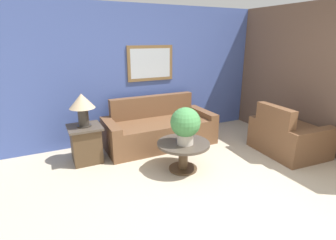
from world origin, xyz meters
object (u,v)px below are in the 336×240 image
coffee_table (183,150)px  potted_plant_on_table (185,124)px  table_lamp (82,104)px  armchair (288,137)px  couch_main (159,129)px  side_table (86,144)px

coffee_table → potted_plant_on_table: size_ratio=1.44×
table_lamp → potted_plant_on_table: 1.67m
armchair → potted_plant_on_table: 2.06m
couch_main → side_table: bearing=-174.3°
armchair → side_table: 3.52m
couch_main → table_lamp: (-1.40, -0.14, 0.69)m
coffee_table → potted_plant_on_table: potted_plant_on_table is taller
side_table → potted_plant_on_table: size_ratio=1.10×
couch_main → potted_plant_on_table: (-0.10, -1.16, 0.47)m
coffee_table → side_table: 1.62m
coffee_table → potted_plant_on_table: bearing=-91.2°
armchair → coffee_table: bearing=86.7°
armchair → couch_main: bearing=58.3°
side_table → coffee_table: bearing=-36.7°
table_lamp → potted_plant_on_table: table_lamp is taller
couch_main → coffee_table: size_ratio=2.56×
armchair → coffee_table: (-2.00, 0.26, 0.04)m
side_table → table_lamp: table_lamp is taller
table_lamp → potted_plant_on_table: bearing=-38.1°
side_table → potted_plant_on_table: 1.72m
armchair → table_lamp: size_ratio=2.20×
couch_main → armchair: same height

